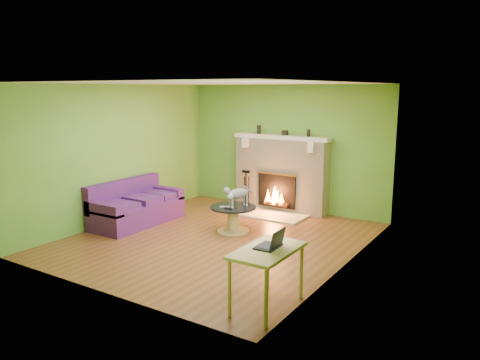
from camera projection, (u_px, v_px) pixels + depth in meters
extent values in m
plane|color=brown|center=(217.00, 239.00, 7.95)|extent=(5.00, 5.00, 0.00)
plane|color=white|center=(216.00, 83.00, 7.45)|extent=(5.00, 5.00, 0.00)
plane|color=#5A892D|center=(286.00, 148.00, 9.77)|extent=(5.00, 0.00, 5.00)
plane|color=#5A892D|center=(96.00, 191.00, 5.63)|extent=(5.00, 0.00, 5.00)
plane|color=#5A892D|center=(120.00, 154.00, 8.88)|extent=(0.00, 5.00, 5.00)
plane|color=#5A892D|center=(348.00, 177.00, 6.51)|extent=(0.00, 5.00, 5.00)
plane|color=silver|center=(323.00, 168.00, 5.72)|extent=(0.00, 1.20, 1.20)
plane|color=white|center=(322.00, 168.00, 5.73)|extent=(0.00, 1.06, 1.06)
cube|color=beige|center=(281.00, 175.00, 9.73)|extent=(2.00, 0.35, 1.50)
cube|color=black|center=(277.00, 191.00, 9.63)|extent=(0.85, 0.03, 0.68)
cube|color=gold|center=(277.00, 174.00, 9.56)|extent=(0.91, 0.02, 0.04)
cylinder|color=black|center=(276.00, 205.00, 9.66)|extent=(0.55, 0.07, 0.07)
cube|color=beige|center=(281.00, 137.00, 9.55)|extent=(2.10, 0.28, 0.08)
cube|color=beige|center=(245.00, 143.00, 9.82)|extent=(0.12, 0.10, 0.20)
cube|color=beige|center=(311.00, 147.00, 9.03)|extent=(0.12, 0.10, 0.20)
cube|color=beige|center=(269.00, 215.00, 9.43)|extent=(1.50, 0.75, 0.03)
cube|color=beige|center=(281.00, 137.00, 9.55)|extent=(2.10, 0.28, 0.08)
cube|color=#3D185C|center=(138.00, 213.00, 8.82)|extent=(0.81, 1.80, 0.41)
cube|color=#3D185C|center=(123.00, 193.00, 8.94)|extent=(0.18, 1.80, 0.51)
cube|color=#3D185C|center=(104.00, 209.00, 8.10)|extent=(0.81, 0.18, 0.20)
cube|color=#3D185C|center=(166.00, 192.00, 9.44)|extent=(0.81, 0.18, 0.20)
cube|color=#3D185C|center=(119.00, 206.00, 8.32)|extent=(0.65, 0.48, 0.11)
cube|color=#3D185C|center=(142.00, 199.00, 8.82)|extent=(0.65, 0.48, 0.11)
cube|color=#3D185C|center=(161.00, 194.00, 9.24)|extent=(0.65, 0.48, 0.11)
cylinder|color=#D6B573|center=(233.00, 231.00, 8.36)|extent=(0.57, 0.57, 0.03)
cylinder|color=#D6B573|center=(233.00, 219.00, 8.32)|extent=(0.20, 0.20, 0.40)
cylinder|color=black|center=(233.00, 207.00, 8.28)|extent=(0.82, 0.82, 0.03)
cube|color=#D6B573|center=(267.00, 250.00, 5.33)|extent=(0.56, 0.97, 0.04)
cylinder|color=#D6B573|center=(230.00, 289.00, 5.16)|extent=(0.04, 0.04, 0.68)
cylinder|color=#D6B573|center=(266.00, 299.00, 4.92)|extent=(0.04, 0.04, 0.68)
cylinder|color=#D6B573|center=(268.00, 264.00, 5.88)|extent=(0.04, 0.04, 0.68)
cylinder|color=#D6B573|center=(301.00, 272.00, 5.64)|extent=(0.04, 0.04, 0.68)
cube|color=gray|center=(225.00, 207.00, 8.23)|extent=(0.16, 0.14, 0.02)
cube|color=black|center=(228.00, 208.00, 8.11)|extent=(0.16, 0.04, 0.02)
cylinder|color=black|center=(259.00, 129.00, 9.84)|extent=(0.08, 0.08, 0.18)
cylinder|color=black|center=(308.00, 133.00, 9.25)|extent=(0.07, 0.07, 0.14)
cube|color=black|center=(285.00, 133.00, 9.52)|extent=(0.12, 0.08, 0.10)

